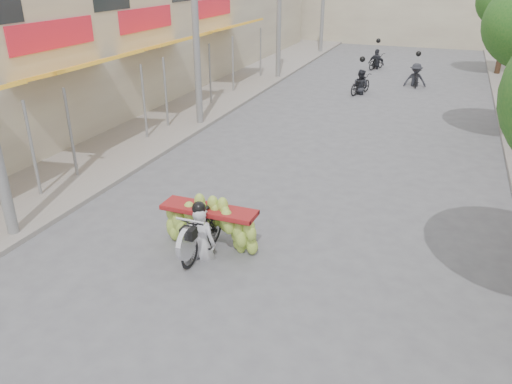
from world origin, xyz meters
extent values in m
cube|color=gray|center=(-7.00, 15.00, 0.06)|extent=(4.00, 60.00, 0.12)
cube|color=#B3A88D|center=(-12.00, 14.00, 3.00)|extent=(8.00, 40.00, 6.00)
cylinder|color=slate|center=(-6.30, 4.80, 1.27)|extent=(0.08, 0.08, 2.55)
cube|color=yellow|center=(-7.12, 8.00, 2.75)|extent=(1.77, 4.00, 0.53)
cylinder|color=slate|center=(-6.30, 6.20, 1.27)|extent=(0.08, 0.08, 2.55)
cylinder|color=slate|center=(-6.30, 9.80, 1.27)|extent=(0.08, 0.08, 2.55)
cube|color=red|center=(-8.00, 8.00, 3.60)|extent=(0.10, 3.50, 0.80)
cube|color=yellow|center=(-7.12, 13.00, 2.75)|extent=(1.77, 4.00, 0.53)
cylinder|color=slate|center=(-6.30, 11.20, 1.27)|extent=(0.08, 0.08, 2.55)
cylinder|color=slate|center=(-6.30, 14.80, 1.27)|extent=(0.08, 0.08, 2.55)
cube|color=red|center=(-8.00, 13.00, 3.60)|extent=(0.10, 3.50, 0.80)
cube|color=yellow|center=(-7.12, 19.00, 2.75)|extent=(1.77, 4.00, 0.53)
cylinder|color=slate|center=(-6.30, 17.20, 1.27)|extent=(0.08, 0.08, 2.55)
cylinder|color=slate|center=(-6.30, 20.80, 1.27)|extent=(0.08, 0.08, 2.55)
cube|color=red|center=(-8.00, 19.00, 3.60)|extent=(0.10, 3.50, 0.80)
cylinder|color=slate|center=(-5.40, 12.00, 4.00)|extent=(0.24, 0.24, 8.00)
cylinder|color=#3A2719|center=(5.40, 26.00, 1.60)|extent=(0.28, 0.28, 3.20)
ellipsoid|color=#285A1A|center=(5.40, 26.00, 3.80)|extent=(3.40, 3.40, 2.90)
imported|color=black|center=(-1.18, 3.81, 0.50)|extent=(0.55, 1.72, 1.00)
cylinder|color=silver|center=(-1.18, 3.16, 0.62)|extent=(0.10, 0.66, 0.66)
cube|color=black|center=(-1.18, 3.26, 0.80)|extent=(0.28, 0.22, 0.22)
cylinder|color=silver|center=(-1.18, 3.36, 1.02)|extent=(0.60, 0.05, 0.05)
cube|color=maroon|center=(-1.18, 4.16, 0.88)|extent=(2.01, 0.55, 0.10)
imported|color=silver|center=(-1.18, 3.76, 1.14)|extent=(0.61, 0.45, 1.68)
sphere|color=black|center=(-1.18, 3.73, 1.95)|extent=(0.28, 0.28, 0.28)
imported|color=black|center=(-0.75, 19.12, 0.45)|extent=(1.06, 1.70, 0.89)
imported|color=#25262C|center=(-0.75, 19.12, 1.12)|extent=(0.90, 0.71, 1.65)
sphere|color=black|center=(-0.75, 19.12, 1.58)|extent=(0.26, 0.26, 0.26)
imported|color=black|center=(1.49, 21.63, 0.47)|extent=(0.71, 1.64, 0.93)
imported|color=#25262C|center=(1.49, 21.63, 1.12)|extent=(1.13, 0.72, 1.65)
sphere|color=black|center=(1.49, 21.63, 1.58)|extent=(0.26, 0.26, 0.26)
imported|color=black|center=(-0.99, 25.51, 0.43)|extent=(1.03, 1.63, 0.86)
imported|color=#25262C|center=(-0.99, 25.51, 1.12)|extent=(1.09, 0.83, 1.65)
sphere|color=black|center=(-0.99, 25.51, 1.58)|extent=(0.26, 0.26, 0.26)
camera|label=1|loc=(3.00, -4.03, 5.45)|focal=35.00mm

